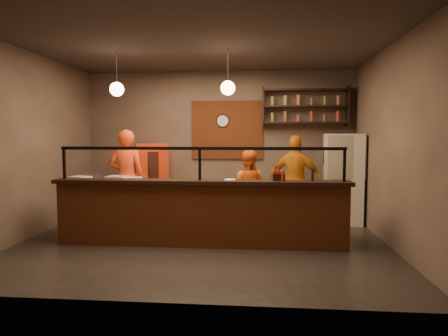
# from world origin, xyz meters

# --- Properties ---
(floor) EXTENTS (6.00, 6.00, 0.00)m
(floor) POSITION_xyz_m (0.00, 0.00, 0.00)
(floor) COLOR black
(floor) RESTS_ON ground
(ceiling) EXTENTS (6.00, 6.00, 0.00)m
(ceiling) POSITION_xyz_m (0.00, 0.00, 3.20)
(ceiling) COLOR #37302A
(ceiling) RESTS_ON wall_back
(wall_back) EXTENTS (6.00, 0.00, 6.00)m
(wall_back) POSITION_xyz_m (0.00, 2.50, 1.60)
(wall_back) COLOR #68594C
(wall_back) RESTS_ON floor
(wall_left) EXTENTS (0.00, 5.00, 5.00)m
(wall_left) POSITION_xyz_m (-3.00, 0.00, 1.60)
(wall_left) COLOR #68594C
(wall_left) RESTS_ON floor
(wall_right) EXTENTS (0.00, 5.00, 5.00)m
(wall_right) POSITION_xyz_m (3.00, 0.00, 1.60)
(wall_right) COLOR #68594C
(wall_right) RESTS_ON floor
(wall_front) EXTENTS (6.00, 0.00, 6.00)m
(wall_front) POSITION_xyz_m (0.00, -2.50, 1.60)
(wall_front) COLOR #68594C
(wall_front) RESTS_ON floor
(brick_patch) EXTENTS (1.60, 0.04, 1.30)m
(brick_patch) POSITION_xyz_m (0.20, 2.47, 1.90)
(brick_patch) COLOR brown
(brick_patch) RESTS_ON wall_back
(service_counter) EXTENTS (4.60, 0.25, 1.00)m
(service_counter) POSITION_xyz_m (0.00, -0.30, 0.50)
(service_counter) COLOR brown
(service_counter) RESTS_ON floor
(counter_ledge) EXTENTS (4.70, 0.37, 0.06)m
(counter_ledge) POSITION_xyz_m (0.00, -0.30, 1.03)
(counter_ledge) COLOR black
(counter_ledge) RESTS_ON service_counter
(worktop_cabinet) EXTENTS (4.60, 0.75, 0.85)m
(worktop_cabinet) POSITION_xyz_m (0.00, 0.20, 0.42)
(worktop_cabinet) COLOR gray
(worktop_cabinet) RESTS_ON floor
(worktop) EXTENTS (4.60, 0.75, 0.05)m
(worktop) POSITION_xyz_m (0.00, 0.20, 0.88)
(worktop) COLOR beige
(worktop) RESTS_ON worktop_cabinet
(sneeze_guard) EXTENTS (4.50, 0.05, 0.52)m
(sneeze_guard) POSITION_xyz_m (0.00, -0.30, 1.37)
(sneeze_guard) COLOR white
(sneeze_guard) RESTS_ON counter_ledge
(wall_shelving) EXTENTS (1.84, 0.28, 0.85)m
(wall_shelving) POSITION_xyz_m (1.90, 2.32, 2.40)
(wall_shelving) COLOR black
(wall_shelving) RESTS_ON wall_back
(wall_clock) EXTENTS (0.30, 0.04, 0.30)m
(wall_clock) POSITION_xyz_m (0.10, 2.46, 2.10)
(wall_clock) COLOR black
(wall_clock) RESTS_ON wall_back
(pendant_left) EXTENTS (0.24, 0.24, 0.77)m
(pendant_left) POSITION_xyz_m (-1.50, 0.20, 2.55)
(pendant_left) COLOR black
(pendant_left) RESTS_ON ceiling
(pendant_right) EXTENTS (0.24, 0.24, 0.77)m
(pendant_right) POSITION_xyz_m (0.40, 0.20, 2.55)
(pendant_right) COLOR black
(pendant_right) RESTS_ON ceiling
(cook_left) EXTENTS (0.71, 0.48, 1.88)m
(cook_left) POSITION_xyz_m (-1.64, 1.02, 0.94)
(cook_left) COLOR #EC4216
(cook_left) RESTS_ON floor
(cook_mid) EXTENTS (0.81, 0.68, 1.49)m
(cook_mid) POSITION_xyz_m (0.70, 1.16, 0.75)
(cook_mid) COLOR #DC5514
(cook_mid) RESTS_ON floor
(cook_right) EXTENTS (1.12, 0.69, 1.78)m
(cook_right) POSITION_xyz_m (1.65, 1.49, 0.89)
(cook_right) COLOR #CB6F13
(cook_right) RESTS_ON floor
(fridge) EXTENTS (0.82, 0.77, 1.80)m
(fridge) POSITION_xyz_m (2.60, 1.69, 0.90)
(fridge) COLOR beige
(fridge) RESTS_ON floor
(red_cooler) EXTENTS (0.85, 0.82, 1.60)m
(red_cooler) POSITION_xyz_m (-1.46, 2.15, 0.80)
(red_cooler) COLOR red
(red_cooler) RESTS_ON floor
(pizza_dough) EXTENTS (0.69, 0.69, 0.01)m
(pizza_dough) POSITION_xyz_m (0.18, 0.28, 0.91)
(pizza_dough) COLOR beige
(pizza_dough) RESTS_ON worktop
(prep_tub_a) EXTENTS (0.40, 0.36, 0.16)m
(prep_tub_a) POSITION_xyz_m (-2.15, 0.10, 0.98)
(prep_tub_a) COLOR white
(prep_tub_a) RESTS_ON worktop
(prep_tub_b) EXTENTS (0.29, 0.24, 0.14)m
(prep_tub_b) POSITION_xyz_m (-1.30, 0.32, 0.97)
(prep_tub_b) COLOR silver
(prep_tub_b) RESTS_ON worktop
(prep_tub_c) EXTENTS (0.37, 0.31, 0.17)m
(prep_tub_c) POSITION_xyz_m (-1.52, 0.17, 0.98)
(prep_tub_c) COLOR silver
(prep_tub_c) RESTS_ON worktop
(rolling_pin) EXTENTS (0.40, 0.18, 0.07)m
(rolling_pin) POSITION_xyz_m (-0.90, 0.34, 0.93)
(rolling_pin) COLOR yellow
(rolling_pin) RESTS_ON worktop
(condiment_caddy) EXTENTS (0.22, 0.19, 0.11)m
(condiment_caddy) POSITION_xyz_m (1.22, -0.24, 1.11)
(condiment_caddy) COLOR black
(condiment_caddy) RESTS_ON counter_ledge
(pepper_mill) EXTENTS (0.06, 0.06, 0.19)m
(pepper_mill) POSITION_xyz_m (1.75, -0.25, 1.16)
(pepper_mill) COLOR black
(pepper_mill) RESTS_ON counter_ledge
(small_plate) EXTENTS (0.23, 0.23, 0.01)m
(small_plate) POSITION_xyz_m (0.47, -0.25, 1.07)
(small_plate) COLOR white
(small_plate) RESTS_ON counter_ledge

